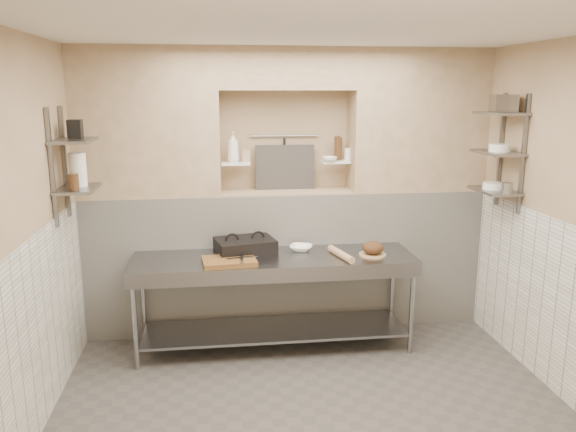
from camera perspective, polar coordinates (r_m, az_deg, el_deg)
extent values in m
cube|color=#4C4843|center=(4.53, 2.79, -20.14)|extent=(4.00, 3.90, 0.10)
cube|color=silver|center=(3.83, 3.28, 19.35)|extent=(4.00, 3.90, 0.10)
cube|color=tan|center=(4.11, -26.45, -2.83)|extent=(0.10, 3.90, 2.80)
cube|color=tan|center=(5.87, -0.48, 2.84)|extent=(4.00, 0.10, 2.80)
cube|color=tan|center=(2.13, 13.07, -15.86)|extent=(4.00, 0.10, 2.80)
cube|color=white|center=(5.79, -0.17, -4.42)|extent=(4.00, 0.40, 1.40)
cube|color=tan|center=(5.62, -0.17, 2.51)|extent=(1.30, 0.40, 0.02)
cube|color=tan|center=(5.54, -14.10, 9.17)|extent=(1.35, 0.40, 1.40)
cube|color=tan|center=(5.86, 12.97, 9.40)|extent=(1.35, 0.40, 1.40)
cube|color=tan|center=(5.54, -0.18, 14.72)|extent=(1.30, 0.40, 0.40)
cube|color=white|center=(4.31, -24.75, -11.82)|extent=(0.02, 3.90, 1.40)
cube|color=white|center=(4.91, 26.73, -9.05)|extent=(0.02, 3.90, 1.40)
cube|color=white|center=(5.54, -5.34, 5.34)|extent=(0.28, 0.16, 0.02)
cube|color=white|center=(5.66, 4.87, 5.51)|extent=(0.28, 0.16, 0.02)
cylinder|color=gray|center=(5.72, -0.39, 8.14)|extent=(0.70, 0.02, 0.02)
cylinder|color=black|center=(5.72, -0.37, 6.43)|extent=(0.02, 0.02, 0.30)
cube|color=#383330|center=(5.69, -0.30, 4.97)|extent=(0.60, 0.08, 0.45)
cube|color=slate|center=(5.19, -21.71, 5.11)|extent=(0.03, 0.03, 0.95)
cube|color=slate|center=(4.81, -22.85, 4.48)|extent=(0.03, 0.03, 0.95)
cube|color=slate|center=(4.99, -20.57, 2.61)|extent=(0.30, 0.50, 0.02)
cube|color=slate|center=(4.94, -20.93, 7.18)|extent=(0.30, 0.50, 0.03)
cube|color=slate|center=(5.69, 20.78, 6.28)|extent=(0.03, 0.03, 1.05)
cube|color=slate|center=(5.34, 22.78, 5.75)|extent=(0.03, 0.03, 1.05)
cube|color=slate|center=(5.49, 20.22, 2.43)|extent=(0.30, 0.50, 0.02)
cube|color=slate|center=(5.45, 20.50, 6.06)|extent=(0.30, 0.50, 0.02)
cube|color=slate|center=(5.42, 20.79, 9.73)|extent=(0.30, 0.50, 0.03)
cube|color=gray|center=(5.20, -1.44, -4.37)|extent=(2.60, 0.70, 0.04)
cube|color=gray|center=(5.44, -1.40, -11.43)|extent=(2.45, 0.60, 0.03)
cube|color=gray|center=(4.90, -1.03, -6.16)|extent=(2.60, 0.02, 0.12)
cylinder|color=gray|center=(5.11, -15.27, -10.52)|extent=(0.04, 0.04, 0.86)
cylinder|color=gray|center=(5.64, -14.49, -8.22)|extent=(0.04, 0.04, 0.86)
cylinder|color=gray|center=(5.35, 12.44, -9.29)|extent=(0.04, 0.04, 0.86)
cylinder|color=gray|center=(5.86, 10.54, -7.22)|extent=(0.04, 0.04, 0.86)
cube|color=black|center=(5.28, -4.37, -3.35)|extent=(0.60, 0.49, 0.10)
cube|color=black|center=(5.26, -4.38, -2.60)|extent=(0.60, 0.49, 0.05)
cube|color=brown|center=(5.02, -5.99, -4.58)|extent=(0.50, 0.37, 0.04)
cube|color=gray|center=(5.02, -4.68, -4.21)|extent=(0.28, 0.09, 0.01)
cylinder|color=gray|center=(4.98, -4.70, -4.24)|extent=(0.04, 0.26, 0.02)
imported|color=white|center=(5.37, 1.33, -3.27)|extent=(0.27, 0.27, 0.05)
cylinder|color=tan|center=(5.18, 5.40, -3.88)|extent=(0.17, 0.43, 0.07)
cylinder|color=tan|center=(5.29, 8.59, -3.90)|extent=(0.25, 0.25, 0.01)
ellipsoid|color=#4C2D19|center=(5.27, 8.61, -3.20)|extent=(0.20, 0.20, 0.12)
imported|color=white|center=(5.51, -5.60, 6.99)|extent=(0.12, 0.12, 0.30)
cube|color=tan|center=(5.53, -4.29, 6.09)|extent=(0.08, 0.08, 0.12)
imported|color=white|center=(5.59, 4.24, 5.79)|extent=(0.19, 0.19, 0.05)
cylinder|color=#402815|center=(5.68, 5.20, 6.80)|extent=(0.06, 0.06, 0.23)
cylinder|color=#402815|center=(5.68, 5.03, 6.87)|extent=(0.06, 0.06, 0.24)
cylinder|color=white|center=(5.71, 6.10, 6.28)|extent=(0.07, 0.07, 0.12)
cylinder|color=white|center=(5.02, -20.57, 4.43)|extent=(0.14, 0.14, 0.28)
cylinder|color=#402815|center=(4.86, -20.96, 3.26)|extent=(0.09, 0.09, 0.13)
cube|color=black|center=(5.01, -20.82, 8.27)|extent=(0.11, 0.11, 0.15)
cylinder|color=white|center=(5.51, 20.16, 2.90)|extent=(0.20, 0.20, 0.06)
cylinder|color=gray|center=(5.29, 21.35, 2.66)|extent=(0.10, 0.10, 0.10)
cylinder|color=white|center=(5.42, 20.69, 6.51)|extent=(0.19, 0.19, 0.07)
cube|color=gray|center=(5.39, 21.05, 10.64)|extent=(0.24, 0.28, 0.15)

